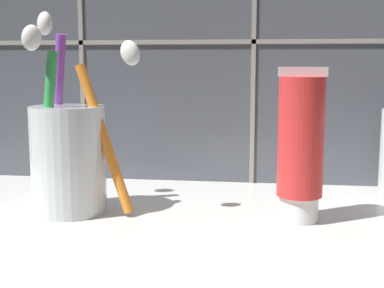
# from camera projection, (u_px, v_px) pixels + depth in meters

# --- Properties ---
(sink_counter) EXTENTS (0.79, 0.36, 0.02)m
(sink_counter) POSITION_uv_depth(u_px,v_px,m) (222.00, 239.00, 0.45)
(sink_counter) COLOR silver
(sink_counter) RESTS_ON ground
(toothbrush_cup) EXTENTS (0.12, 0.08, 0.19)m
(toothbrush_cup) POSITION_uv_depth(u_px,v_px,m) (68.00, 154.00, 0.49)
(toothbrush_cup) COLOR silver
(toothbrush_cup) RESTS_ON sink_counter
(toothpaste_tube) EXTENTS (0.04, 0.04, 0.13)m
(toothpaste_tube) POSITION_uv_depth(u_px,v_px,m) (301.00, 146.00, 0.46)
(toothpaste_tube) COLOR white
(toothpaste_tube) RESTS_ON sink_counter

